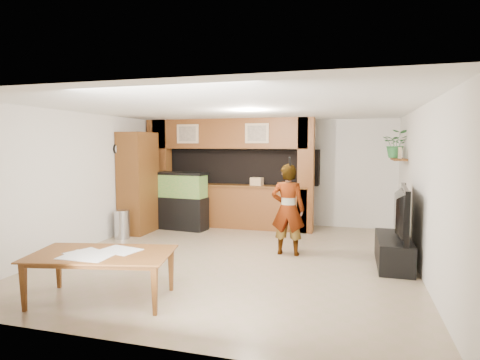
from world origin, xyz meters
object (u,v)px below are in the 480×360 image
(television, at_px, (395,212))
(person, at_px, (288,209))
(aquarium, at_px, (182,201))
(dining_table, at_px, (101,278))
(pantry_cabinet, at_px, (138,183))

(television, xyz_separation_m, person, (-1.79, 0.18, -0.07))
(television, bearing_deg, aquarium, 73.42)
(television, distance_m, dining_table, 4.60)
(person, bearing_deg, aquarium, -28.82)
(aquarium, bearing_deg, dining_table, -73.12)
(dining_table, bearing_deg, person, 43.84)
(pantry_cabinet, relative_size, dining_table, 1.29)
(television, bearing_deg, person, 87.84)
(aquarium, xyz_separation_m, person, (2.76, -1.49, 0.17))
(pantry_cabinet, bearing_deg, television, -11.79)
(aquarium, height_order, dining_table, aquarium)
(person, bearing_deg, television, 173.81)
(aquarium, relative_size, person, 0.82)
(television, distance_m, person, 1.80)
(aquarium, relative_size, dining_table, 0.77)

